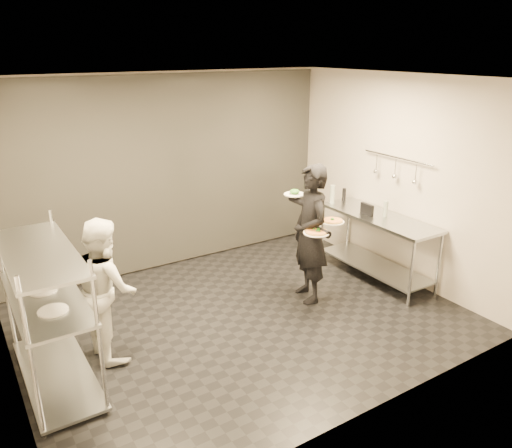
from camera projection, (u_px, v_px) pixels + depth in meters
room_shell at (196, 185)px, 6.51m from camera, size 5.00×4.00×2.80m
pass_rack at (48, 310)px, 4.70m from camera, size 0.60×1.60×1.50m
prep_counter at (377, 236)px, 6.94m from camera, size 0.60×1.80×0.92m
utensil_rail at (396, 169)px, 6.75m from camera, size 0.07×1.20×0.31m
waiter at (310, 234)px, 6.25m from camera, size 0.57×0.73×1.78m
chef at (105, 288)px, 5.15m from camera, size 0.61×0.77×1.51m
pizza_plate_near at (316, 232)px, 5.97m from camera, size 0.32×0.32×0.05m
pizza_plate_far at (332, 221)px, 6.14m from camera, size 0.29×0.29×0.05m
salad_plate at (295, 193)px, 6.29m from camera, size 0.27×0.27×0.07m
pos_monitor at (367, 209)px, 6.84m from camera, size 0.05×0.22×0.16m
bottle_green at (332, 194)px, 7.35m from camera, size 0.08×0.08×0.27m
bottle_clear at (386, 209)px, 6.79m from camera, size 0.06×0.06×0.22m
bottle_dark at (344, 195)px, 7.48m from camera, size 0.05×0.05×0.19m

